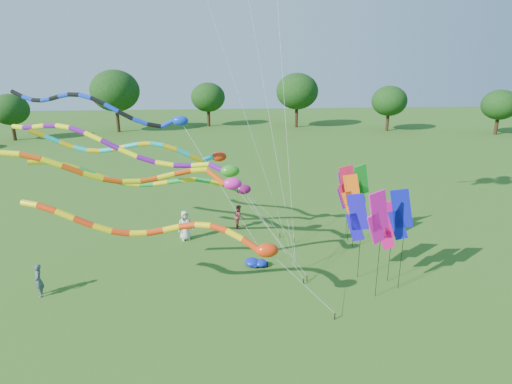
{
  "coord_description": "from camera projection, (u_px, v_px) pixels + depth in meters",
  "views": [
    {
      "loc": [
        -1.29,
        -15.54,
        10.47
      ],
      "look_at": [
        0.33,
        2.61,
        4.8
      ],
      "focal_mm": 30.0,
      "sensor_mm": 36.0,
      "label": 1
    }
  ],
  "objects": [
    {
      "name": "ground",
      "position": [
        254.0,
        319.0,
        17.99
      ],
      "size": [
        160.0,
        160.0,
        0.0
      ],
      "primitive_type": "plane",
      "color": "#255717",
      "rests_on": "ground"
    },
    {
      "name": "tree_ring",
      "position": [
        415.0,
        187.0,
        17.1
      ],
      "size": [
        113.11,
        113.93,
        9.72
      ],
      "color": "#382314",
      "rests_on": "ground"
    },
    {
      "name": "tube_kite_red",
      "position": [
        182.0,
        234.0,
        17.52
      ],
      "size": [
        12.43,
        1.93,
        5.6
      ],
      "rotation": [
        0.0,
        0.0,
        -0.18
      ],
      "color": "black",
      "rests_on": "ground"
    },
    {
      "name": "tube_kite_orange",
      "position": [
        142.0,
        174.0,
        18.26
      ],
      "size": [
        13.95,
        1.76,
        7.61
      ],
      "rotation": [
        0.0,
        0.0,
        0.06
      ],
      "color": "black",
      "rests_on": "ground"
    },
    {
      "name": "tube_kite_purple",
      "position": [
        137.0,
        151.0,
        21.28
      ],
      "size": [
        14.99,
        6.38,
        7.95
      ],
      "rotation": [
        0.0,
        0.0,
        -0.39
      ],
      "color": "black",
      "rests_on": "ground"
    },
    {
      "name": "tube_kite_blue",
      "position": [
        112.0,
        110.0,
        21.62
      ],
      "size": [
        13.31,
        4.56,
        9.46
      ],
      "rotation": [
        0.0,
        0.0,
        -0.29
      ],
      "color": "black",
      "rests_on": "ground"
    },
    {
      "name": "tube_kite_cyan",
      "position": [
        155.0,
        151.0,
        22.9
      ],
      "size": [
        12.93,
        1.67,
        7.56
      ],
      "rotation": [
        0.0,
        0.0,
        0.15
      ],
      "color": "black",
      "rests_on": "ground"
    },
    {
      "name": "tube_kite_green",
      "position": [
        169.0,
        181.0,
        23.03
      ],
      "size": [
        13.62,
        1.44,
        6.24
      ],
      "rotation": [
        0.0,
        0.0,
        0.1
      ],
      "color": "black",
      "rests_on": "ground"
    },
    {
      "name": "banner_pole_red",
      "position": [
        347.0,
        186.0,
        24.56
      ],
      "size": [
        1.16,
        0.15,
        4.75
      ],
      "rotation": [
        0.0,
        0.0,
        0.06
      ],
      "color": "black",
      "rests_on": "ground"
    },
    {
      "name": "banner_pole_green",
      "position": [
        361.0,
        185.0,
        24.83
      ],
      "size": [
        1.12,
        0.46,
        4.75
      ],
      "rotation": [
        0.0,
        0.0,
        0.34
      ],
      "color": "black",
      "rests_on": "ground"
    },
    {
      "name": "banner_pole_magenta_a",
      "position": [
        378.0,
        218.0,
        18.5
      ],
      "size": [
        1.14,
        0.4,
        5.17
      ],
      "rotation": [
        0.0,
        0.0,
        0.29
      ],
      "color": "black",
      "rests_on": "ground"
    },
    {
      "name": "banner_pole_violet",
      "position": [
        345.0,
        189.0,
        25.62
      ],
      "size": [
        1.15,
        0.31,
        4.28
      ],
      "rotation": [
        0.0,
        0.0,
        0.2
      ],
      "color": "black",
      "rests_on": "ground"
    },
    {
      "name": "banner_pole_magenta_b",
      "position": [
        387.0,
        226.0,
        20.24
      ],
      "size": [
        1.15,
        0.33,
        4.19
      ],
      "rotation": [
        0.0,
        0.0,
        -0.22
      ],
      "color": "black",
      "rests_on": "ground"
    },
    {
      "name": "banner_pole_blue_a",
      "position": [
        357.0,
        218.0,
        20.6
      ],
      "size": [
        1.09,
        0.56,
        4.43
      ],
      "rotation": [
        0.0,
        0.0,
        -0.43
      ],
      "color": "black",
      "rests_on": "ground"
    },
    {
      "name": "banner_pole_orange",
      "position": [
        351.0,
        195.0,
        24.06
      ],
      "size": [
        1.09,
        0.56,
        4.41
      ],
      "rotation": [
        0.0,
        0.0,
        -0.43
      ],
      "color": "black",
      "rests_on": "ground"
    },
    {
      "name": "banner_pole_blue_b",
      "position": [
        400.0,
        215.0,
        19.44
      ],
      "size": [
        1.11,
        0.49,
        4.97
      ],
      "rotation": [
        0.0,
        0.0,
        -0.37
      ],
      "color": "black",
      "rests_on": "ground"
    },
    {
      "name": "blue_nylon_heap",
      "position": [
        259.0,
        262.0,
        22.65
      ],
      "size": [
        1.22,
        1.41,
        0.46
      ],
      "color": "#0D21AB",
      "rests_on": "ground"
    },
    {
      "name": "person_a",
      "position": [
        185.0,
        225.0,
        25.69
      ],
      "size": [
        1.02,
        0.81,
        1.84
      ],
      "primitive_type": "imported",
      "rotation": [
        0.0,
        0.0,
        0.28
      ],
      "color": "beige",
      "rests_on": "ground"
    },
    {
      "name": "person_b",
      "position": [
        39.0,
        281.0,
        19.55
      ],
      "size": [
        0.55,
        0.67,
        1.57
      ],
      "primitive_type": "imported",
      "rotation": [
        0.0,
        0.0,
        -1.21
      ],
      "color": "#3F4C59",
      "rests_on": "ground"
    },
    {
      "name": "person_c",
      "position": [
        239.0,
        216.0,
        27.57
      ],
      "size": [
        0.63,
        0.78,
        1.54
      ],
      "primitive_type": "imported",
      "rotation": [
        0.0,
        0.0,
        1.63
      ],
      "color": "maroon",
      "rests_on": "ground"
    }
  ]
}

